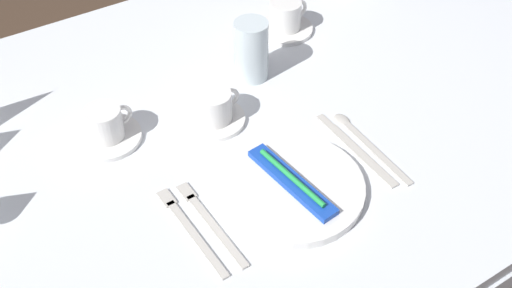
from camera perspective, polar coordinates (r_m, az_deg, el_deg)
The scene contains 14 objects.
dining_table at distance 1.31m, azimuth -1.60°, elevation -0.15°, with size 1.80×1.11×0.74m.
dinner_plate at distance 1.10m, azimuth 3.34°, elevation -4.08°, with size 0.27×0.27×0.02m, color white.
toothbrush_package at distance 1.09m, azimuth 3.37°, elevation -3.49°, with size 0.06×0.21×0.02m.
fork_outer at distance 1.06m, azimuth -4.50°, elevation -7.16°, with size 0.02×0.22×0.00m.
fork_inner at distance 1.06m, azimuth -6.37°, elevation -7.86°, with size 0.02×0.22×0.00m.
dinner_knife at distance 1.19m, azimuth 9.50°, elevation -0.62°, with size 0.02×0.23×0.00m.
spoon_soup at distance 1.22m, azimuth 10.00°, elevation 0.45°, with size 0.03×0.23×0.01m.
saucer_left at distance 1.24m, azimuth -13.84°, elevation 0.64°, with size 0.14×0.14×0.01m, color white.
coffee_cup_left at distance 1.21m, azimuth -14.06°, elevation 1.97°, with size 0.10×0.07×0.07m.
saucer_right at distance 1.50m, azimuth 2.73°, elevation 10.79°, with size 0.14×0.14×0.01m, color white.
coffee_cup_right at distance 1.48m, azimuth 2.84°, elevation 12.09°, with size 0.10×0.08×0.07m.
saucer_far at distance 1.24m, azimuth -4.02°, elevation 2.34°, with size 0.13×0.13×0.01m, color white.
coffee_cup_far at distance 1.22m, azimuth -4.03°, elevation 3.67°, with size 0.10×0.08×0.06m.
drink_tumbler at distance 1.32m, azimuth -0.45°, elevation 8.53°, with size 0.07×0.07×0.14m.
Camera 1 is at (-0.47, -0.81, 1.57)m, focal length 42.40 mm.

